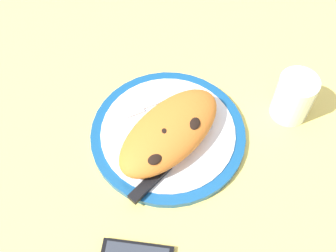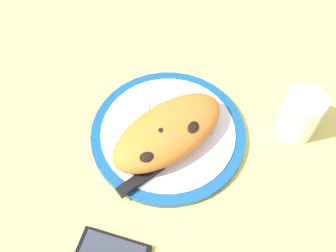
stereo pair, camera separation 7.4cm
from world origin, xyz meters
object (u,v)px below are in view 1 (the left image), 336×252
(plate, at_px, (168,134))
(water_glass, at_px, (293,99))
(knife, at_px, (161,172))
(fork, at_px, (152,104))
(calzone, at_px, (170,132))

(plate, height_order, water_glass, water_glass)
(knife, bearing_deg, water_glass, 172.25)
(fork, xyz_separation_m, knife, (0.08, 0.14, 0.00))
(calzone, xyz_separation_m, knife, (0.06, 0.05, -0.03))
(knife, height_order, water_glass, water_glass)
(plate, bearing_deg, fork, -101.02)
(plate, bearing_deg, calzone, 61.15)
(plate, xyz_separation_m, water_glass, (-0.24, 0.11, 0.04))
(water_glass, bearing_deg, knife, -7.75)
(calzone, height_order, knife, calzone)
(fork, distance_m, knife, 0.16)
(plate, xyz_separation_m, knife, (0.07, 0.06, 0.01))
(plate, distance_m, fork, 0.07)
(calzone, bearing_deg, fork, -104.87)
(calzone, relative_size, fork, 1.71)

